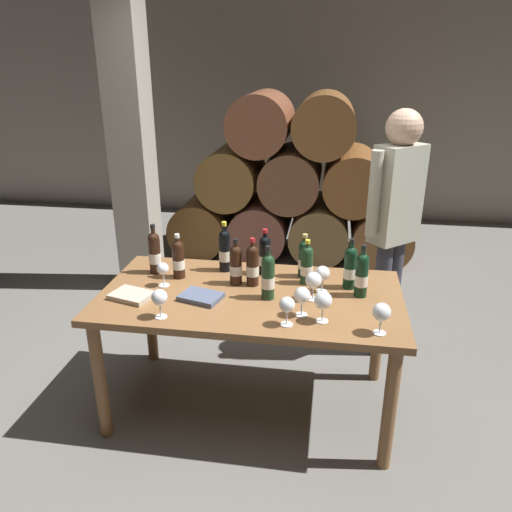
{
  "coord_description": "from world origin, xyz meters",
  "views": [
    {
      "loc": [
        0.42,
        -2.5,
        2.0
      ],
      "look_at": [
        0.0,
        0.2,
        0.91
      ],
      "focal_mm": 34.93,
      "sensor_mm": 36.0,
      "label": 1
    }
  ],
  "objects_px": {
    "wine_bottle_1": "(350,267)",
    "wine_glass_0": "(287,305)",
    "wine_bottle_7": "(236,264)",
    "wine_bottle_4": "(304,258)",
    "wine_bottle_5": "(178,259)",
    "wine_glass_2": "(313,281)",
    "dining_table": "(251,308)",
    "wine_bottle_3": "(268,276)",
    "wine_glass_5": "(322,274)",
    "wine_bottle_9": "(253,265)",
    "leather_ledger": "(201,297)",
    "wine_glass_7": "(163,270)",
    "wine_glass_3": "(159,298)",
    "tasting_notebook": "(132,295)",
    "wine_bottle_2": "(225,250)",
    "sommelier_presenting": "(395,214)",
    "wine_bottle_6": "(265,255)",
    "wine_bottle_0": "(362,274)",
    "wine_glass_1": "(382,313)",
    "wine_glass_6": "(323,301)",
    "wine_bottle_8": "(155,252)",
    "wine_glass_4": "(302,296)",
    "wine_bottle_10": "(307,265)"
  },
  "relations": [
    {
      "from": "wine_glass_0",
      "to": "tasting_notebook",
      "type": "xyz_separation_m",
      "value": [
        -0.88,
        0.17,
        -0.09
      ]
    },
    {
      "from": "wine_bottle_7",
      "to": "wine_bottle_4",
      "type": "bearing_deg",
      "value": 23.0
    },
    {
      "from": "wine_bottle_4",
      "to": "wine_glass_2",
      "type": "xyz_separation_m",
      "value": [
        0.07,
        -0.31,
        -0.0
      ]
    },
    {
      "from": "wine_bottle_0",
      "to": "wine_bottle_8",
      "type": "height_order",
      "value": "wine_bottle_8"
    },
    {
      "from": "wine_bottle_0",
      "to": "wine_bottle_9",
      "type": "xyz_separation_m",
      "value": [
        -0.62,
        0.05,
        -0.0
      ]
    },
    {
      "from": "wine_glass_3",
      "to": "dining_table",
      "type": "bearing_deg",
      "value": 39.91
    },
    {
      "from": "sommelier_presenting",
      "to": "wine_glass_6",
      "type": "bearing_deg",
      "value": -113.15
    },
    {
      "from": "wine_bottle_7",
      "to": "wine_glass_3",
      "type": "xyz_separation_m",
      "value": [
        -0.3,
        -0.46,
        -0.01
      ]
    },
    {
      "from": "wine_bottle_6",
      "to": "wine_glass_5",
      "type": "height_order",
      "value": "wine_bottle_6"
    },
    {
      "from": "wine_bottle_3",
      "to": "wine_glass_5",
      "type": "height_order",
      "value": "wine_bottle_3"
    },
    {
      "from": "wine_bottle_2",
      "to": "wine_bottle_5",
      "type": "xyz_separation_m",
      "value": [
        -0.25,
        -0.15,
        -0.02
      ]
    },
    {
      "from": "wine_bottle_4",
      "to": "leather_ledger",
      "type": "bearing_deg",
      "value": -143.93
    },
    {
      "from": "wine_bottle_1",
      "to": "wine_glass_2",
      "type": "distance_m",
      "value": 0.27
    },
    {
      "from": "wine_bottle_8",
      "to": "wine_glass_1",
      "type": "relative_size",
      "value": 1.93
    },
    {
      "from": "wine_bottle_3",
      "to": "wine_bottle_5",
      "type": "relative_size",
      "value": 1.11
    },
    {
      "from": "wine_bottle_6",
      "to": "wine_glass_7",
      "type": "bearing_deg",
      "value": -154.56
    },
    {
      "from": "wine_glass_0",
      "to": "wine_glass_1",
      "type": "height_order",
      "value": "wine_glass_1"
    },
    {
      "from": "wine_bottle_1",
      "to": "wine_glass_0",
      "type": "bearing_deg",
      "value": -122.83
    },
    {
      "from": "wine_bottle_3",
      "to": "leather_ledger",
      "type": "bearing_deg",
      "value": -168.99
    },
    {
      "from": "wine_glass_0",
      "to": "wine_glass_5",
      "type": "distance_m",
      "value": 0.44
    },
    {
      "from": "wine_bottle_2",
      "to": "leather_ledger",
      "type": "xyz_separation_m",
      "value": [
        -0.05,
        -0.41,
        -0.12
      ]
    },
    {
      "from": "wine_glass_7",
      "to": "wine_glass_3",
      "type": "bearing_deg",
      "value": -73.69
    },
    {
      "from": "wine_bottle_3",
      "to": "wine_bottle_8",
      "type": "distance_m",
      "value": 0.77
    },
    {
      "from": "dining_table",
      "to": "wine_bottle_3",
      "type": "xyz_separation_m",
      "value": [
        0.1,
        -0.04,
        0.22
      ]
    },
    {
      "from": "dining_table",
      "to": "wine_bottle_1",
      "type": "xyz_separation_m",
      "value": [
        0.55,
        0.17,
        0.22
      ]
    },
    {
      "from": "wine_bottle_7",
      "to": "wine_bottle_8",
      "type": "bearing_deg",
      "value": 171.09
    },
    {
      "from": "wine_bottle_3",
      "to": "leather_ledger",
      "type": "xyz_separation_m",
      "value": [
        -0.36,
        -0.07,
        -0.12
      ]
    },
    {
      "from": "wine_bottle_2",
      "to": "wine_bottle_6",
      "type": "distance_m",
      "value": 0.25
    },
    {
      "from": "wine_bottle_6",
      "to": "wine_bottle_8",
      "type": "height_order",
      "value": "wine_bottle_8"
    },
    {
      "from": "wine_glass_2",
      "to": "wine_bottle_7",
      "type": "bearing_deg",
      "value": 162.75
    },
    {
      "from": "wine_glass_5",
      "to": "leather_ledger",
      "type": "xyz_separation_m",
      "value": [
        -0.65,
        -0.2,
        -0.1
      ]
    },
    {
      "from": "wine_bottle_5",
      "to": "wine_glass_0",
      "type": "bearing_deg",
      "value": -34.25
    },
    {
      "from": "wine_glass_4",
      "to": "leather_ledger",
      "type": "relative_size",
      "value": 0.72
    },
    {
      "from": "wine_bottle_4",
      "to": "wine_bottle_10",
      "type": "bearing_deg",
      "value": -77.72
    },
    {
      "from": "wine_bottle_2",
      "to": "tasting_notebook",
      "type": "xyz_separation_m",
      "value": [
        -0.43,
        -0.45,
        -0.12
      ]
    },
    {
      "from": "wine_glass_6",
      "to": "leather_ledger",
      "type": "xyz_separation_m",
      "value": [
        -0.67,
        0.15,
        -0.1
      ]
    },
    {
      "from": "dining_table",
      "to": "wine_bottle_7",
      "type": "height_order",
      "value": "wine_bottle_7"
    },
    {
      "from": "wine_glass_2",
      "to": "wine_glass_5",
      "type": "relative_size",
      "value": 1.04
    },
    {
      "from": "wine_glass_0",
      "to": "wine_bottle_3",
      "type": "bearing_deg",
      "value": 115.1
    },
    {
      "from": "wine_bottle_1",
      "to": "sommelier_presenting",
      "type": "relative_size",
      "value": 0.17
    },
    {
      "from": "wine_bottle_1",
      "to": "wine_bottle_3",
      "type": "distance_m",
      "value": 0.49
    },
    {
      "from": "wine_glass_2",
      "to": "wine_bottle_0",
      "type": "bearing_deg",
      "value": 19.37
    },
    {
      "from": "dining_table",
      "to": "wine_bottle_6",
      "type": "xyz_separation_m",
      "value": [
        0.04,
        0.29,
        0.22
      ]
    },
    {
      "from": "wine_bottle_5",
      "to": "wine_glass_2",
      "type": "distance_m",
      "value": 0.83
    },
    {
      "from": "wine_bottle_4",
      "to": "sommelier_presenting",
      "type": "bearing_deg",
      "value": 39.76
    },
    {
      "from": "wine_bottle_7",
      "to": "wine_glass_3",
      "type": "height_order",
      "value": "wine_bottle_7"
    },
    {
      "from": "wine_bottle_9",
      "to": "leather_ledger",
      "type": "height_order",
      "value": "wine_bottle_9"
    },
    {
      "from": "wine_bottle_4",
      "to": "wine_glass_5",
      "type": "relative_size",
      "value": 1.73
    },
    {
      "from": "wine_bottle_8",
      "to": "wine_glass_1",
      "type": "height_order",
      "value": "wine_bottle_8"
    },
    {
      "from": "dining_table",
      "to": "wine_bottle_9",
      "type": "relative_size",
      "value": 5.86
    }
  ]
}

